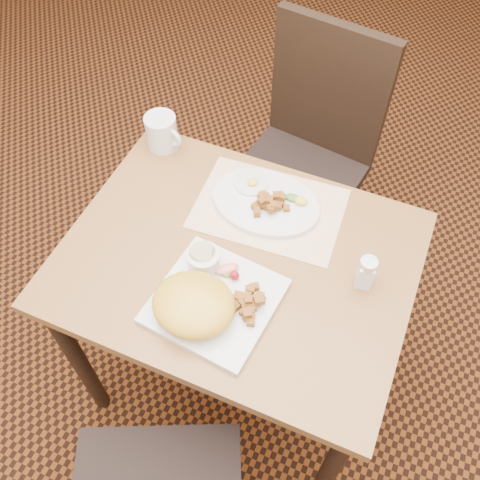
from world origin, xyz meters
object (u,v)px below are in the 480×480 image
object	(u,v)px
table	(237,279)
salt_shaker	(366,272)
chair_far	(308,148)
coffee_mug	(162,132)
plate_oval	(266,203)
plate_square	(215,301)

from	to	relation	value
table	salt_shaker	size ratio (longest dim) A/B	9.00
chair_far	salt_shaker	world-z (taller)	chair_far
chair_far	coffee_mug	world-z (taller)	chair_far
chair_far	plate_oval	distance (m)	0.52
chair_far	plate_square	distance (m)	0.84
plate_square	salt_shaker	distance (m)	0.37
salt_shaker	plate_square	bearing A→B (deg)	-148.38
coffee_mug	salt_shaker	bearing A→B (deg)	-19.29
salt_shaker	coffee_mug	size ratio (longest dim) A/B	0.82
plate_oval	salt_shaker	distance (m)	0.35
plate_oval	plate_square	bearing A→B (deg)	-89.91
coffee_mug	plate_oval	bearing A→B (deg)	-14.90
table	salt_shaker	xyz separation A→B (m)	(0.32, 0.05, 0.16)
table	coffee_mug	xyz separation A→B (m)	(-0.37, 0.29, 0.16)
plate_square	coffee_mug	size ratio (longest dim) A/B	2.29
table	chair_far	world-z (taller)	chair_far
table	plate_square	bearing A→B (deg)	-88.51
plate_oval	coffee_mug	size ratio (longest dim) A/B	2.49
plate_square	plate_oval	distance (m)	0.34
plate_oval	salt_shaker	size ratio (longest dim) A/B	3.05
plate_square	chair_far	bearing A→B (deg)	90.93
chair_far	plate_oval	size ratio (longest dim) A/B	3.19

